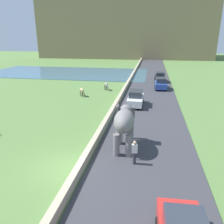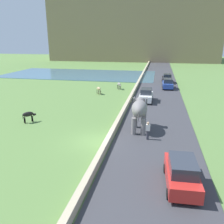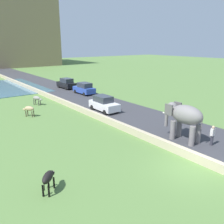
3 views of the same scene
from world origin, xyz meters
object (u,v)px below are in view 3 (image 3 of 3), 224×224
Objects in this scene: car_blue at (84,88)px; car_white at (104,104)px; car_black at (66,84)px; cow_grey at (37,99)px; elephant at (184,116)px; cow_tan at (29,109)px; cow_black at (48,178)px; person_beside_elephant at (212,135)px.

car_white is (-3.15, -9.54, 0.00)m from car_blue.
car_black reaches higher than cow_grey.
cow_tan is at bearing 118.19° from elephant.
cow_tan is 1.08× the size of cow_black.
person_beside_elephant is 21.18m from cow_grey.
elephant is 2.50m from person_beside_elephant.
cow_black is (-11.33, -10.81, -0.06)m from car_white.
car_blue is at bearing 30.76° from cow_tan.
cow_tan is (-2.51, -4.30, 0.00)m from cow_grey.
car_white is 0.99× the size of car_black.
cow_tan and cow_black have the same top height.
car_black is (2.25, 28.27, 0.03)m from person_beside_elephant.
elephant is 19.04m from cow_grey.
car_black is at bearing 85.45° from person_beside_elephant.
cow_black is at bearing 170.51° from person_beside_elephant.
car_black is 3.05× the size of cow_tan.
cow_tan is at bearing -120.21° from cow_grey.
cow_tan is (-8.42, 16.04, -0.04)m from person_beside_elephant.
cow_black is (-6.31, -18.29, 0.00)m from cow_grey.
cow_grey is 1.04× the size of cow_tan.
elephant is 2.51× the size of cow_grey.
car_black reaches higher than person_beside_elephant.
person_beside_elephant is 1.18× the size of cow_grey.
car_blue is 1.00× the size of car_white.
car_black is at bearing 48.89° from cow_tan.
person_beside_elephant is at bearing -62.29° from cow_tan.
person_beside_elephant is at bearing -73.77° from cow_grey.
car_white is at bearing -22.95° from cow_tan.
cow_grey is (-5.01, 18.33, -1.20)m from elephant.
car_white is 9.02m from cow_grey.
cow_black is at bearing -109.04° from cow_grey.
car_black is at bearing 44.14° from cow_grey.
car_white is 2.91× the size of cow_grey.
cow_black is at bearing -136.37° from car_white.
elephant reaches higher than cow_black.
car_white reaches higher than cow_tan.
elephant is 10.90m from car_white.
car_black is 2.93× the size of cow_grey.
car_black is (3.16, 26.26, -1.14)m from elephant.
car_blue reaches higher than cow_black.
cow_grey and cow_black have the same top height.
elephant is 0.87× the size of car_white.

